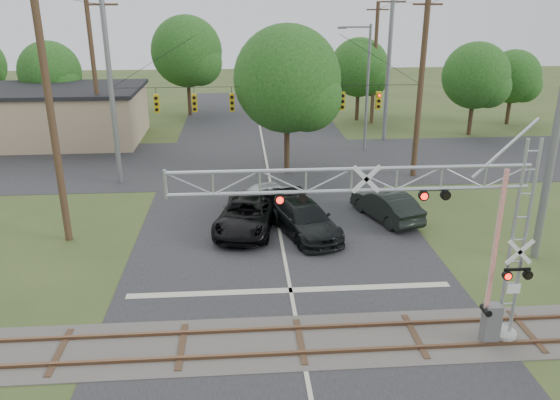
{
  "coord_description": "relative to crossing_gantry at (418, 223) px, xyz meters",
  "views": [
    {
      "loc": [
        -1.89,
        -13.65,
        10.99
      ],
      "look_at": [
        -0.28,
        7.5,
        3.16
      ],
      "focal_mm": 35.0,
      "sensor_mm": 36.0,
      "label": 1
    }
  ],
  "objects": [
    {
      "name": "traffic_signal_span",
      "position": [
        -2.73,
        18.36,
        1.17
      ],
      "size": [
        19.34,
        0.36,
        11.5
      ],
      "color": "slate",
      "rests_on": "ground"
    },
    {
      "name": "road_main",
      "position": [
        -3.61,
        8.36,
        -4.42
      ],
      "size": [
        14.0,
        90.0,
        0.02
      ],
      "primitive_type": "cube",
      "color": "#242426",
      "rests_on": "ground"
    },
    {
      "name": "crossing_gantry",
      "position": [
        0.0,
        0.0,
        0.0
      ],
      "size": [
        11.57,
        0.9,
        7.06
      ],
      "color": "gray",
      "rests_on": "ground"
    },
    {
      "name": "road_cross",
      "position": [
        -3.61,
        22.36,
        -4.42
      ],
      "size": [
        90.0,
        12.0,
        0.02
      ],
      "primitive_type": "cube",
      "color": "#242426",
      "rests_on": "ground"
    },
    {
      "name": "railroad_track",
      "position": [
        -3.61,
        0.36,
        -4.4
      ],
      "size": [
        90.0,
        3.2,
        0.17
      ],
      "color": "#4D4942",
      "rests_on": "ground"
    },
    {
      "name": "utility_poles",
      "position": [
        -1.89,
        20.32,
        1.81
      ],
      "size": [
        25.69,
        28.91,
        13.77
      ],
      "color": "#43301F",
      "rests_on": "ground"
    },
    {
      "name": "pickup_black",
      "position": [
        -5.22,
        10.21,
        -3.62
      ],
      "size": [
        3.79,
        6.23,
        1.61
      ],
      "primitive_type": "imported",
      "rotation": [
        0.0,
        0.0,
        -0.2
      ],
      "color": "black",
      "rests_on": "ground"
    },
    {
      "name": "suv_dark",
      "position": [
        2.14,
        11.07,
        -3.65
      ],
      "size": [
        3.13,
        5.02,
        1.56
      ],
      "primitive_type": "imported",
      "rotation": [
        0.0,
        0.0,
        3.48
      ],
      "color": "black",
      "rests_on": "ground"
    },
    {
      "name": "ground",
      "position": [
        -3.61,
        -1.64,
        -4.43
      ],
      "size": [
        160.0,
        160.0,
        0.0
      ],
      "primitive_type": "plane",
      "color": "#384821",
      "rests_on": "ground"
    },
    {
      "name": "commercial_building",
      "position": [
        -22.68,
        30.01,
        -2.26
      ],
      "size": [
        18.57,
        9.61,
        4.32
      ],
      "rotation": [
        0.0,
        0.0,
        0.01
      ],
      "color": "tan",
      "rests_on": "ground"
    },
    {
      "name": "sedan_silver",
      "position": [
        -3.72,
        13.72,
        -3.76
      ],
      "size": [
        4.24,
        2.85,
        1.34
      ],
      "primitive_type": "imported",
      "rotation": [
        0.0,
        0.0,
        1.92
      ],
      "color": "#ACB1B4",
      "rests_on": "ground"
    },
    {
      "name": "treeline",
      "position": [
        -5.14,
        32.61,
        1.07
      ],
      "size": [
        55.2,
        26.96,
        9.66
      ],
      "color": "#39281A",
      "rests_on": "ground"
    },
    {
      "name": "car_dark",
      "position": [
        -2.39,
        9.47,
        -3.63
      ],
      "size": [
        3.77,
        5.9,
        1.59
      ],
      "primitive_type": "imported",
      "rotation": [
        0.0,
        0.0,
        0.3
      ],
      "color": "black",
      "rests_on": "ground"
    },
    {
      "name": "streetlight",
      "position": [
        3.89,
        24.89,
        0.79
      ],
      "size": [
        2.49,
        0.26,
        9.33
      ],
      "color": "slate",
      "rests_on": "ground"
    }
  ]
}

